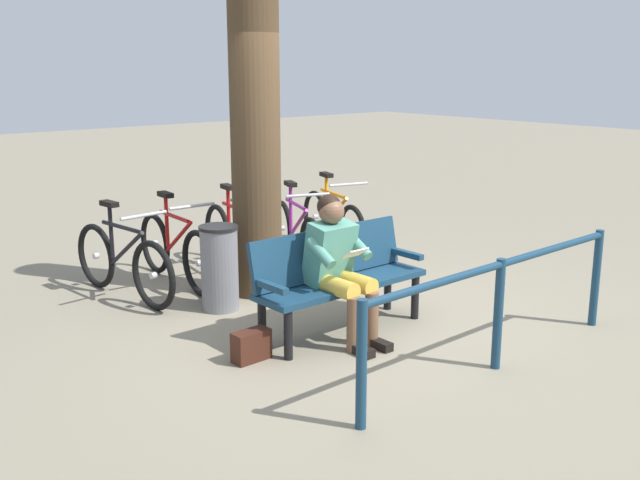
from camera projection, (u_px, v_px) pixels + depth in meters
name	position (u px, v px, depth m)	size (l,w,h in m)	color
ground_plane	(368.00, 325.00, 6.46)	(40.00, 40.00, 0.00)	gray
bench	(336.00, 273.00, 6.23)	(1.61, 0.50, 0.87)	navy
person_reading	(338.00, 261.00, 5.99)	(0.49, 0.77, 1.20)	#4C8C7A
handbag	(251.00, 346.00, 5.66)	(0.30, 0.14, 0.24)	#3F1E14
tree_trunk	(255.00, 131.00, 6.98)	(0.48, 0.48, 3.20)	#4C3823
litter_bin	(220.00, 268.00, 6.78)	(0.36, 0.36, 0.79)	slate
bicycle_orange	(333.00, 222.00, 8.89)	(0.59, 1.64, 0.94)	black
bicycle_green	(296.00, 235.00, 8.22)	(0.68, 1.60, 0.94)	black
bicycle_purple	(236.00, 239.00, 8.03)	(0.48, 1.67, 0.94)	black
bicycle_blue	(176.00, 250.00, 7.58)	(0.48, 1.68, 0.94)	black
bicycle_black	(123.00, 262.00, 7.11)	(0.48, 1.68, 0.94)	black
railing_fence	(499.00, 294.00, 5.41)	(2.90, 0.15, 0.85)	navy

